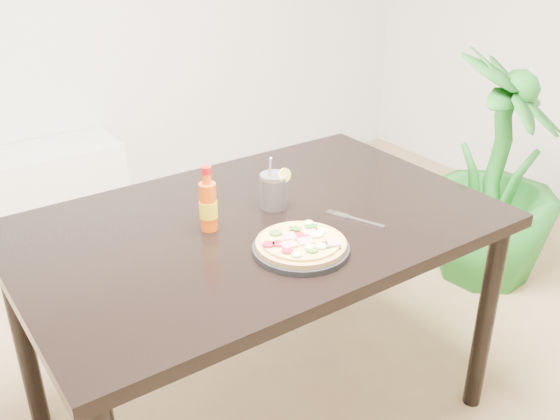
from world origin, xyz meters
TOP-DOWN VIEW (x-y plane):
  - dining_table at (-0.27, 0.42)m, footprint 1.40×0.90m
  - plate at (-0.27, 0.19)m, footprint 0.26×0.26m
  - pizza at (-0.27, 0.19)m, footprint 0.24×0.24m
  - hot_sauce_bottle at (-0.41, 0.44)m, footprint 0.05×0.05m
  - cola_cup at (-0.18, 0.46)m, footprint 0.09×0.08m
  - fork at (-0.03, 0.26)m, footprint 0.09×0.18m
  - houseplant at (1.10, 0.58)m, footprint 0.81×0.81m
  - plant_pot at (1.10, 0.58)m, footprint 0.28×0.28m

SIDE VIEW (x-z plane):
  - plant_pot at x=1.10m, z-range 0.00..0.22m
  - houseplant at x=1.10m, z-range 0.00..1.04m
  - dining_table at x=-0.27m, z-range 0.29..1.04m
  - fork at x=-0.03m, z-range 0.75..0.76m
  - plate at x=-0.27m, z-range 0.75..0.77m
  - pizza at x=-0.27m, z-range 0.76..0.79m
  - cola_cup at x=-0.18m, z-range 0.72..0.89m
  - hot_sauce_bottle at x=-0.41m, z-range 0.73..0.92m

